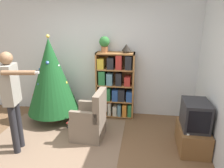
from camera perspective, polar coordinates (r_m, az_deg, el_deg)
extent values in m
plane|color=brown|center=(3.61, -10.04, -20.26)|extent=(14.00, 14.00, 0.00)
cube|color=silver|center=(4.90, -3.52, 7.11)|extent=(8.00, 0.10, 2.60)
cube|color=#7F6651|center=(4.20, -14.45, -14.52)|extent=(2.34, 2.06, 0.01)
cube|color=#A8703D|center=(4.83, -3.79, -0.14)|extent=(0.03, 0.31, 1.44)
cube|color=#A8703D|center=(4.73, 5.56, -0.57)|extent=(0.03, 0.31, 1.44)
cube|color=#A8703D|center=(4.59, 0.88, 8.05)|extent=(0.82, 0.31, 0.03)
cube|color=#A8703D|center=(4.90, 1.06, 0.18)|extent=(0.82, 0.01, 1.44)
cube|color=#A8703D|center=(5.02, 0.80, -7.87)|extent=(0.79, 0.31, 0.03)
cube|color=#232328|center=(5.01, -2.79, -6.38)|extent=(0.08, 0.29, 0.22)
cube|color=orange|center=(4.98, -1.73, -6.50)|extent=(0.08, 0.26, 0.22)
cube|color=beige|center=(4.96, -0.52, -6.16)|extent=(0.07, 0.28, 0.29)
cube|color=beige|center=(4.95, 0.85, -6.74)|extent=(0.09, 0.25, 0.21)
cube|color=#5B899E|center=(4.91, 2.00, -6.62)|extent=(0.07, 0.23, 0.26)
cube|color=orange|center=(4.91, 3.33, -6.66)|extent=(0.09, 0.23, 0.26)
cube|color=#2D7A42|center=(4.91, 4.67, -6.60)|extent=(0.08, 0.26, 0.27)
cube|color=#A8703D|center=(4.88, 0.82, -4.13)|extent=(0.79, 0.31, 0.03)
cube|color=#284C93|center=(4.83, -2.74, -2.57)|extent=(0.12, 0.22, 0.25)
cube|color=#2D7A42|center=(4.82, -0.94, -2.47)|extent=(0.11, 0.26, 0.27)
cube|color=#284C93|center=(4.80, 0.90, -2.77)|extent=(0.12, 0.24, 0.24)
cube|color=#232328|center=(4.80, 2.57, -2.70)|extent=(0.14, 0.27, 0.26)
cube|color=#284C93|center=(4.78, 4.56, -3.07)|extent=(0.13, 0.24, 0.22)
cube|color=#A8703D|center=(4.76, 0.84, -0.18)|extent=(0.79, 0.31, 0.03)
cube|color=#2D7A42|center=(4.71, -2.53, 1.72)|extent=(0.13, 0.22, 0.30)
cube|color=#5B899E|center=(4.69, -0.56, 1.35)|extent=(0.12, 0.22, 0.25)
cube|color=#232328|center=(4.69, 1.85, 1.43)|extent=(0.12, 0.28, 0.26)
cube|color=#B22D28|center=(4.66, 4.05, 0.83)|extent=(0.12, 0.22, 0.20)
cube|color=#A8703D|center=(4.66, 0.86, 3.95)|extent=(0.79, 0.31, 0.03)
cube|color=gold|center=(4.66, -2.79, 5.47)|extent=(0.14, 0.27, 0.21)
cube|color=#232328|center=(4.60, -0.32, 5.47)|extent=(0.13, 0.21, 0.24)
cube|color=#B22D28|center=(4.59, 1.88, 5.82)|extent=(0.12, 0.25, 0.30)
cube|color=#232328|center=(4.59, 4.38, 5.69)|extent=(0.13, 0.29, 0.28)
cube|color=brown|center=(4.06, 20.25, -13.06)|extent=(0.47, 0.73, 0.40)
cube|color=#28282D|center=(3.87, 20.94, -7.53)|extent=(0.41, 0.54, 0.46)
cube|color=black|center=(3.63, 21.82, -9.35)|extent=(0.33, 0.01, 0.36)
cube|color=white|center=(3.74, 19.10, -11.98)|extent=(0.04, 0.12, 0.02)
cylinder|color=#4C3323|center=(5.00, -14.68, -8.39)|extent=(0.36, 0.36, 0.10)
cylinder|color=brown|center=(4.95, -14.78, -7.25)|extent=(0.08, 0.08, 0.12)
cone|color=#195123|center=(4.67, -15.59, 2.06)|extent=(1.07, 1.07, 1.55)
sphere|color=#335BB2|center=(4.65, -18.27, 3.66)|extent=(0.06, 0.06, 0.06)
sphere|color=silver|center=(4.65, -18.04, 4.54)|extent=(0.05, 0.05, 0.05)
sphere|color=#335BB2|center=(4.57, -18.62, -0.03)|extent=(0.05, 0.05, 0.05)
sphere|color=silver|center=(4.72, -17.05, 5.91)|extent=(0.04, 0.04, 0.04)
sphere|color=silver|center=(4.53, -13.77, 4.67)|extent=(0.05, 0.05, 0.05)
sphere|color=#335BB2|center=(4.45, -16.52, 5.35)|extent=(0.07, 0.07, 0.07)
sphere|color=red|center=(4.88, -19.72, -2.83)|extent=(0.06, 0.06, 0.06)
sphere|color=silver|center=(4.79, -16.68, 4.91)|extent=(0.06, 0.06, 0.06)
sphere|color=gold|center=(4.84, -18.60, 0.73)|extent=(0.05, 0.05, 0.05)
sphere|color=gold|center=(4.61, -11.91, 0.30)|extent=(0.06, 0.06, 0.06)
sphere|color=#E5CC4C|center=(4.52, -16.45, 11.90)|extent=(0.07, 0.07, 0.07)
cube|color=#7A6B5B|center=(4.16, -6.21, -11.02)|extent=(0.59, 0.59, 0.42)
cube|color=#7A6B5B|center=(3.90, -3.19, -5.47)|extent=(0.15, 0.57, 0.50)
cube|color=#7A6B5B|center=(4.23, -5.37, -5.80)|extent=(0.51, 0.11, 0.20)
cube|color=#7A6B5B|center=(3.82, -7.45, -8.63)|extent=(0.51, 0.11, 0.20)
cylinder|color=#232328|center=(4.09, -23.21, -9.67)|extent=(0.11, 0.11, 0.85)
cylinder|color=#232328|center=(3.94, -24.18, -10.85)|extent=(0.11, 0.11, 0.85)
cube|color=gray|center=(3.74, -25.09, -0.12)|extent=(0.23, 0.34, 0.64)
cylinder|color=#8C6647|center=(3.92, -23.88, 0.34)|extent=(0.07, 0.07, 0.51)
cylinder|color=#8C6647|center=(3.41, -23.28, 2.71)|extent=(0.49, 0.14, 0.07)
cube|color=white|center=(3.32, -19.45, 2.79)|extent=(0.11, 0.05, 0.03)
sphere|color=#8C6647|center=(3.65, -25.95, 6.09)|extent=(0.19, 0.19, 0.19)
cylinder|color=#935B38|center=(4.61, -1.97, 9.04)|extent=(0.14, 0.14, 0.12)
sphere|color=#2D7033|center=(4.59, -1.99, 11.00)|extent=(0.22, 0.22, 0.22)
cylinder|color=#473828|center=(4.56, 3.76, 8.40)|extent=(0.12, 0.12, 0.04)
cone|color=black|center=(4.55, 3.78, 9.52)|extent=(0.20, 0.20, 0.14)
cube|color=#232328|center=(4.63, -10.34, -10.74)|extent=(0.18, 0.17, 0.04)
cube|color=#232328|center=(4.62, -10.26, -10.40)|extent=(0.17, 0.14, 0.02)
cube|color=#2D7A42|center=(4.62, -10.29, -10.10)|extent=(0.21, 0.18, 0.03)
cube|color=#B22D28|center=(4.61, -10.35, -9.82)|extent=(0.22, 0.14, 0.02)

